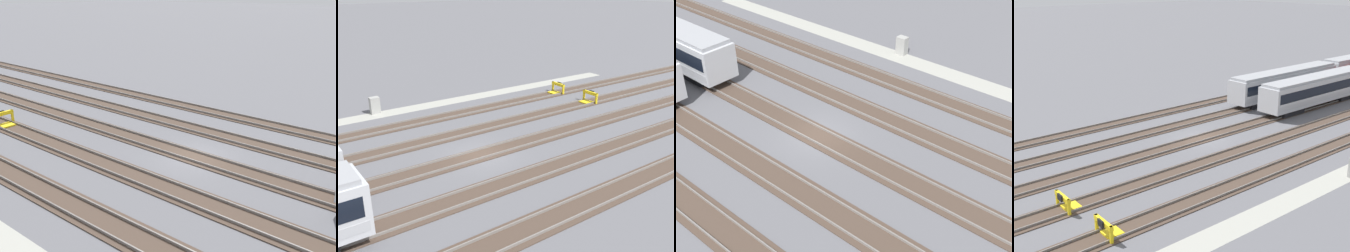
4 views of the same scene
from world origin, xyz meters
TOP-DOWN VIEW (x-y plane):
  - ground_plane at (0.00, 0.00)m, footprint 400.00×400.00m
  - service_walkway at (0.00, -13.51)m, footprint 54.00×2.00m
  - rail_track_nearest at (0.00, -9.32)m, footprint 90.00×2.23m
  - rail_track_near_inner at (0.00, -4.66)m, footprint 90.00×2.23m
  - rail_track_middle at (0.00, 0.00)m, footprint 90.00×2.24m
  - rail_track_far_inner at (0.00, 4.66)m, footprint 90.00×2.23m
  - rail_track_farthest at (0.00, 9.32)m, footprint 90.00×2.23m
  - electrical_cabinet at (3.14, -14.22)m, footprint 0.90×0.73m

SIDE VIEW (x-z plane):
  - ground_plane at x=0.00m, z-range 0.00..0.00m
  - service_walkway at x=0.00m, z-range 0.00..0.01m
  - rail_track_nearest at x=0.00m, z-range -0.06..0.15m
  - rail_track_near_inner at x=0.00m, z-range -0.06..0.15m
  - rail_track_middle at x=0.00m, z-range -0.06..0.15m
  - rail_track_far_inner at x=0.00m, z-range -0.06..0.15m
  - rail_track_farthest at x=0.00m, z-range -0.06..0.15m
  - electrical_cabinet at x=3.14m, z-range 0.00..1.60m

